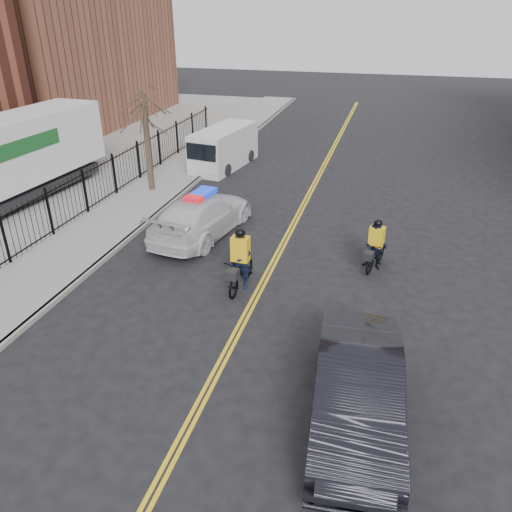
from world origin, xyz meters
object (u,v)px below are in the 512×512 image
object	(u,v)px
cargo_van	(223,149)
police_cruiser	(202,215)
cyclist_far	(375,249)
dark_sedan	(358,391)
cyclist_near	(241,267)

from	to	relation	value
cargo_van	police_cruiser	bearing A→B (deg)	-68.04
cyclist_far	dark_sedan	bearing A→B (deg)	-73.27
dark_sedan	cargo_van	size ratio (longest dim) A/B	0.97
cyclist_near	cyclist_far	distance (m)	4.85
dark_sedan	cyclist_near	size ratio (longest dim) A/B	2.39
cyclist_near	cyclist_far	bearing A→B (deg)	34.01
dark_sedan	cyclist_near	world-z (taller)	cyclist_near
cyclist_near	police_cruiser	bearing A→B (deg)	129.41
police_cruiser	cargo_van	distance (m)	9.30
cyclist_far	police_cruiser	bearing A→B (deg)	-172.72
police_cruiser	dark_sedan	xyz separation A→B (m)	(6.90, -8.62, 0.04)
cyclist_near	cargo_van	bearing A→B (deg)	113.64
cargo_van	cyclist_far	world-z (taller)	cargo_van
cargo_van	cyclist_near	size ratio (longest dim) A/B	2.47
dark_sedan	cyclist_far	bearing A→B (deg)	85.78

